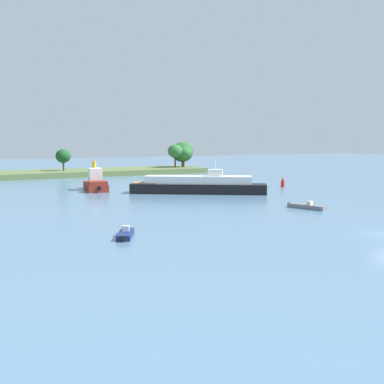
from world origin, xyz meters
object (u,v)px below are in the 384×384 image
object	(u,v)px
fishing_skiff	(126,234)
channel_buoy_red	(283,183)
white_riverboat	(198,185)
small_motorboat	(307,206)
tugboat	(96,183)

from	to	relation	value
fishing_skiff	channel_buoy_red	distance (m)	53.02
white_riverboat	fishing_skiff	xyz separation A→B (m)	(-24.15, -28.60, -1.08)
small_motorboat	tugboat	size ratio (longest dim) A/B	0.53
tugboat	fishing_skiff	bearing A→B (deg)	-104.59
white_riverboat	channel_buoy_red	world-z (taller)	white_riverboat
small_motorboat	white_riverboat	bearing A→B (deg)	98.33
small_motorboat	channel_buoy_red	bearing A→B (deg)	56.51
small_motorboat	white_riverboat	world-z (taller)	white_riverboat
white_riverboat	fishing_skiff	size ratio (longest dim) A/B	4.79
tugboat	fishing_skiff	xyz separation A→B (m)	(-10.94, -42.06, -1.02)
channel_buoy_red	fishing_skiff	bearing A→B (deg)	-145.19
small_motorboat	fishing_skiff	distance (m)	28.11
fishing_skiff	channel_buoy_red	bearing A→B (deg)	34.81
channel_buoy_red	tugboat	bearing A→B (deg)	160.11
white_riverboat	fishing_skiff	world-z (taller)	white_riverboat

